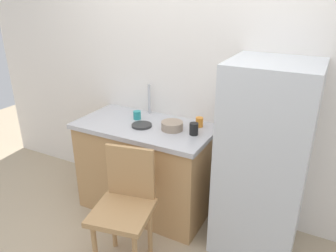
{
  "coord_description": "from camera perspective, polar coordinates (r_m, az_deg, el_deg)",
  "views": [
    {
      "loc": [
        1.05,
        -1.51,
        1.89
      ],
      "look_at": [
        -0.06,
        0.6,
        0.89
      ],
      "focal_mm": 34.29,
      "sensor_mm": 36.0,
      "label": 1
    }
  ],
  "objects": [
    {
      "name": "faucet",
      "position": [
        2.96,
        -3.35,
        4.79
      ],
      "size": [
        0.02,
        0.02,
        0.28
      ],
      "primitive_type": "cylinder",
      "color": "#B7B7BC",
      "rests_on": "countertop"
    },
    {
      "name": "back_wall",
      "position": [
        2.78,
        5.07,
        10.55
      ],
      "size": [
        4.8,
        0.1,
        2.62
      ],
      "primitive_type": "cube",
      "color": "white",
      "rests_on": "ground_plane"
    },
    {
      "name": "countertop",
      "position": [
        2.77,
        -4.1,
        -0.06
      ],
      "size": [
        1.19,
        0.64,
        0.04
      ],
      "primitive_type": "cube",
      "color": "#B7B7BC",
      "rests_on": "cabinet_base"
    },
    {
      "name": "cup_teal",
      "position": [
        2.86,
        -5.51,
        1.94
      ],
      "size": [
        0.07,
        0.07,
        0.07
      ],
      "primitive_type": "cylinder",
      "color": "teal",
      "rests_on": "countertop"
    },
    {
      "name": "cabinet_base",
      "position": [
        2.95,
        -3.87,
        -7.62
      ],
      "size": [
        1.15,
        0.6,
        0.8
      ],
      "primitive_type": "cube",
      "color": "tan",
      "rests_on": "ground_plane"
    },
    {
      "name": "terracotta_bowl",
      "position": [
        2.63,
        0.73,
        0.05
      ],
      "size": [
        0.18,
        0.18,
        0.07
      ],
      "primitive_type": "cylinder",
      "color": "gray",
      "rests_on": "countertop"
    },
    {
      "name": "hotplate",
      "position": [
        2.71,
        -4.7,
        0.12
      ],
      "size": [
        0.17,
        0.17,
        0.02
      ],
      "primitive_type": "cylinder",
      "color": "#2D2D2D",
      "rests_on": "countertop"
    },
    {
      "name": "refrigerator",
      "position": [
        2.48,
        16.63,
        -6.03
      ],
      "size": [
        0.6,
        0.58,
        1.48
      ],
      "primitive_type": "cube",
      "color": "silver",
      "rests_on": "ground_plane"
    },
    {
      "name": "chair",
      "position": [
        2.37,
        -7.65,
        -13.54
      ],
      "size": [
        0.47,
        0.47,
        0.89
      ],
      "rotation": [
        0.0,
        0.0,
        0.2
      ],
      "color": "tan",
      "rests_on": "ground_plane"
    },
    {
      "name": "cup_black",
      "position": [
        2.54,
        4.62,
        -0.51
      ],
      "size": [
        0.07,
        0.07,
        0.1
      ],
      "primitive_type": "cylinder",
      "color": "black",
      "rests_on": "countertop"
    },
    {
      "name": "cup_orange",
      "position": [
        2.7,
        5.6,
        0.7
      ],
      "size": [
        0.06,
        0.06,
        0.08
      ],
      "primitive_type": "cylinder",
      "color": "orange",
      "rests_on": "countertop"
    }
  ]
}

